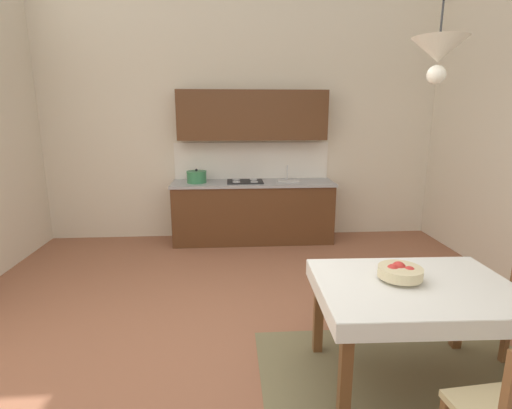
% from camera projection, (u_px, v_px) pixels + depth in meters
% --- Properties ---
extents(ground_plane, '(6.45, 6.74, 0.10)m').
position_uv_depth(ground_plane, '(256.00, 351.00, 3.26)').
color(ground_plane, '#935B42').
extents(wall_back, '(6.45, 0.12, 4.25)m').
position_uv_depth(wall_back, '(242.00, 96.00, 5.81)').
color(wall_back, silver).
rests_on(wall_back, ground_plane).
extents(area_rug, '(2.10, 1.60, 0.01)m').
position_uv_depth(area_rug, '(413.00, 390.00, 2.73)').
color(area_rug, '#716748').
rests_on(area_rug, ground_plane).
extents(kitchen_cabinetry, '(2.36, 0.63, 2.20)m').
position_uv_depth(kitchen_cabinetry, '(252.00, 184.00, 5.78)').
color(kitchen_cabinetry, '#56331C').
rests_on(kitchen_cabinetry, ground_plane).
extents(dining_table, '(1.35, 1.01, 0.75)m').
position_uv_depth(dining_table, '(414.00, 301.00, 2.68)').
color(dining_table, brown).
rests_on(dining_table, ground_plane).
extents(fruit_bowl, '(0.30, 0.30, 0.12)m').
position_uv_depth(fruit_bowl, '(400.00, 272.00, 2.70)').
color(fruit_bowl, beige).
rests_on(fruit_bowl, dining_table).
extents(pendant_lamp, '(0.32, 0.32, 0.81)m').
position_uv_depth(pendant_lamp, '(439.00, 51.00, 2.29)').
color(pendant_lamp, black).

